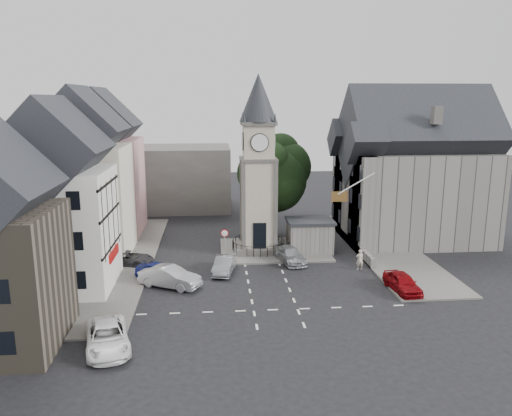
{
  "coord_description": "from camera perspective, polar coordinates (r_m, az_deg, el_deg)",
  "views": [
    {
      "loc": [
        -3.99,
        -36.9,
        14.03
      ],
      "look_at": [
        -0.46,
        5.0,
        4.81
      ],
      "focal_mm": 35.0,
      "sensor_mm": 36.0,
      "label": 1
    }
  ],
  "objects": [
    {
      "name": "car_west_grey",
      "position": [
        44.51,
        -14.37,
        -5.59
      ],
      "size": [
        4.78,
        3.13,
        1.22
      ],
      "primitive_type": "imported",
      "rotation": [
        0.0,
        0.0,
        1.3
      ],
      "color": "#343437",
      "rests_on": "ground"
    },
    {
      "name": "east_building",
      "position": [
        52.33,
        17.25,
        3.27
      ],
      "size": [
        14.4,
        11.4,
        12.6
      ],
      "color": "slate",
      "rests_on": "ground"
    },
    {
      "name": "clock_tower",
      "position": [
        45.46,
        0.26,
        4.89
      ],
      "size": [
        4.86,
        4.86,
        16.25
      ],
      "color": "#4C4944",
      "rests_on": "ground"
    },
    {
      "name": "ground",
      "position": [
        39.68,
        1.28,
        -8.34
      ],
      "size": [
        120.0,
        120.0,
        0.0
      ],
      "primitive_type": "plane",
      "color": "black",
      "rests_on": "ground"
    },
    {
      "name": "east_boundary_wall",
      "position": [
        50.58,
        10.5,
        -3.42
      ],
      "size": [
        0.4,
        16.0,
        0.9
      ],
      "primitive_type": "cube",
      "color": "slate",
      "rests_on": "ground"
    },
    {
      "name": "warning_sign_post",
      "position": [
        44.01,
        -3.61,
        -3.49
      ],
      "size": [
        0.7,
        0.19,
        2.85
      ],
      "color": "black",
      "rests_on": "ground"
    },
    {
      "name": "terrace_tudor",
      "position": [
        39.45,
        -21.68,
        0.01
      ],
      "size": [
        8.1,
        7.6,
        12.0
      ],
      "color": "silver",
      "rests_on": "ground"
    },
    {
      "name": "backdrop_west",
      "position": [
        66.16,
        -11.73,
        3.39
      ],
      "size": [
        20.0,
        10.0,
        8.0
      ],
      "primitive_type": "cube",
      "color": "#4C4944",
      "rests_on": "ground"
    },
    {
      "name": "terrace_pink",
      "position": [
        54.65,
        -16.97,
        3.99
      ],
      "size": [
        8.1,
        7.6,
        12.8
      ],
      "color": "#D49297",
      "rests_on": "ground"
    },
    {
      "name": "central_island",
      "position": [
        47.34,
        2.06,
        -4.78
      ],
      "size": [
        10.0,
        8.0,
        0.16
      ],
      "primitive_type": "cube",
      "color": "#595651",
      "rests_on": "ground"
    },
    {
      "name": "pedestrian",
      "position": [
        42.78,
        11.77,
        -5.8
      ],
      "size": [
        0.68,
        0.48,
        1.77
      ],
      "primitive_type": "imported",
      "rotation": [
        0.0,
        0.0,
        3.23
      ],
      "color": "beige",
      "rests_on": "ground"
    },
    {
      "name": "pavement_west",
      "position": [
        45.92,
        -15.34,
        -5.79
      ],
      "size": [
        6.0,
        30.0,
        0.14
      ],
      "primitive_type": "cube",
      "color": "#595651",
      "rests_on": "ground"
    },
    {
      "name": "town_tree",
      "position": [
        50.76,
        2.01,
        4.37
      ],
      "size": [
        7.2,
        7.2,
        10.8
      ],
      "color": "black",
      "rests_on": "ground"
    },
    {
      "name": "car_west_silver",
      "position": [
        38.81,
        -9.81,
        -7.77
      ],
      "size": [
        5.04,
        3.68,
        1.58
      ],
      "primitive_type": "imported",
      "rotation": [
        0.0,
        0.0,
        1.1
      ],
      "color": "#AFB1B8",
      "rests_on": "ground"
    },
    {
      "name": "car_island_silver",
      "position": [
        41.36,
        -3.65,
        -6.51
      ],
      "size": [
        2.22,
        4.29,
        1.35
      ],
      "primitive_type": "imported",
      "rotation": [
        0.0,
        0.0,
        -0.2
      ],
      "color": "gray",
      "rests_on": "ground"
    },
    {
      "name": "flagpole",
      "position": [
        43.2,
        11.38,
        2.75
      ],
      "size": [
        3.68,
        0.1,
        2.74
      ],
      "color": "white",
      "rests_on": "ground"
    },
    {
      "name": "car_west_blue",
      "position": [
        40.28,
        -10.81,
        -7.16
      ],
      "size": [
        4.52,
        3.56,
        1.44
      ],
      "primitive_type": "imported",
      "rotation": [
        0.0,
        0.0,
        1.06
      ],
      "color": "navy",
      "rests_on": "ground"
    },
    {
      "name": "pavement_east",
      "position": [
        49.67,
        14.21,
        -4.35
      ],
      "size": [
        6.0,
        26.0,
        0.14
      ],
      "primitive_type": "cube",
      "color": "#595651",
      "rests_on": "ground"
    },
    {
      "name": "terrace_cream",
      "position": [
        46.95,
        -18.96,
        2.56
      ],
      "size": [
        8.1,
        7.6,
        12.8
      ],
      "color": "beige",
      "rests_on": "ground"
    },
    {
      "name": "stone_shelter",
      "position": [
        46.96,
        6.16,
        -3.13
      ],
      "size": [
        4.3,
        3.3,
        3.08
      ],
      "color": "slate",
      "rests_on": "ground"
    },
    {
      "name": "car_island_east",
      "position": [
        43.99,
        3.91,
        -5.37
      ],
      "size": [
        2.81,
        4.81,
        1.31
      ],
      "primitive_type": "imported",
      "rotation": [
        0.0,
        0.0,
        0.23
      ],
      "color": "#9DA0A4",
      "rests_on": "ground"
    },
    {
      "name": "car_east_red",
      "position": [
        38.95,
        16.39,
        -8.17
      ],
      "size": [
        2.04,
        4.27,
        1.41
      ],
      "primitive_type": "imported",
      "rotation": [
        0.0,
        0.0,
        0.09
      ],
      "color": "maroon",
      "rests_on": "ground"
    },
    {
      "name": "road_markings",
      "position": [
        34.62,
        2.26,
        -11.54
      ],
      "size": [
        20.0,
        8.0,
        0.01
      ],
      "primitive_type": "cube",
      "color": "silver",
      "rests_on": "ground"
    },
    {
      "name": "van_sw_white",
      "position": [
        30.64,
        -16.64,
        -13.96
      ],
      "size": [
        3.54,
        5.54,
        1.42
      ],
      "primitive_type": "imported",
      "rotation": [
        0.0,
        0.0,
        0.25
      ],
      "color": "white",
      "rests_on": "ground"
    }
  ]
}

